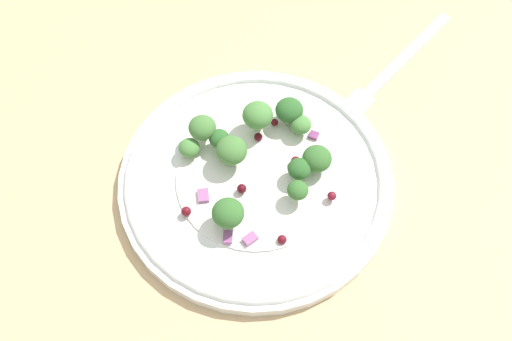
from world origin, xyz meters
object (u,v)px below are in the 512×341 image
(broccoli_floret_0, at_px, (234,151))
(fork, at_px, (393,69))
(broccoli_floret_2, at_px, (301,125))
(broccoli_floret_1, at_px, (289,111))
(plate, at_px, (256,180))

(broccoli_floret_0, bearing_deg, fork, 38.15)
(broccoli_floret_0, relative_size, broccoli_floret_2, 1.45)
(broccoli_floret_0, distance_m, broccoli_floret_2, 0.07)
(broccoli_floret_0, relative_size, broccoli_floret_1, 1.09)
(broccoli_floret_1, relative_size, fork, 0.18)
(broccoli_floret_2, distance_m, fork, 0.14)
(broccoli_floret_1, distance_m, fork, 0.14)
(plate, height_order, broccoli_floret_2, broccoli_floret_2)
(broccoli_floret_1, distance_m, broccoli_floret_2, 0.02)
(plate, xyz_separation_m, broccoli_floret_0, (-0.02, 0.02, 0.03))
(broccoli_floret_1, bearing_deg, broccoli_floret_2, -49.66)
(broccoli_floret_0, relative_size, fork, 0.20)
(plate, height_order, fork, plate)
(plate, distance_m, broccoli_floret_0, 0.04)
(plate, relative_size, broccoli_floret_2, 12.48)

